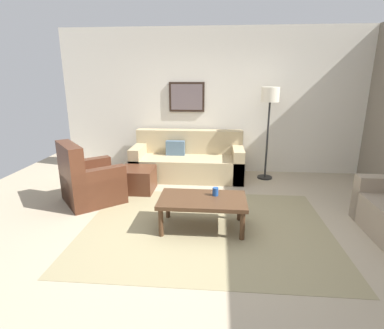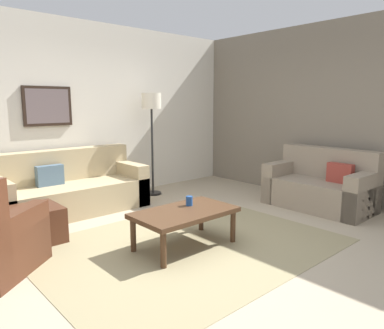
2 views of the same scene
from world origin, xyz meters
The scene contains 10 objects.
ground_plane centered at (0.00, 0.00, 0.00)m, with size 8.00×8.00×0.00m, color tan.
rear_partition centered at (0.00, 2.60, 1.40)m, with size 6.00×0.12×2.80m, color silver.
area_rug centered at (0.00, 0.00, 0.00)m, with size 3.14×2.42×0.01m, color #928661.
couch_main centered at (-0.44, 2.11, 0.30)m, with size 2.09×0.88×0.88m.
armchair_leather centered at (-1.85, 0.69, 0.31)m, with size 1.13×1.13×0.95m.
ottoman centered at (-1.22, 1.22, 0.20)m, with size 0.56×0.56×0.40m, color #4C2819.
coffee_table centered at (-0.05, -0.01, 0.36)m, with size 1.10×0.64×0.41m.
cup centered at (0.11, 0.10, 0.46)m, with size 0.08×0.08×0.11m, color #1E478C.
lamp_standing centered at (1.05, 2.10, 1.41)m, with size 0.32×0.32×1.71m.
framed_artwork centered at (-0.50, 2.51, 1.50)m, with size 0.70×0.04×0.57m.
Camera 1 is at (0.12, -3.55, 1.87)m, focal length 28.31 mm.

